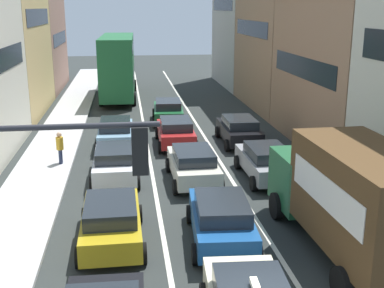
{
  "coord_description": "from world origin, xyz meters",
  "views": [
    {
      "loc": [
        -2.75,
        -8.51,
        7.33
      ],
      "look_at": [
        0.0,
        12.0,
        1.6
      ],
      "focal_mm": 46.58,
      "sensor_mm": 36.0,
      "label": 1
    }
  ],
  "objects": [
    {
      "name": "hatchback_centre_lane_third",
      "position": [
        0.0,
        11.64,
        0.8
      ],
      "size": [
        2.11,
        4.32,
        1.49
      ],
      "rotation": [
        0.0,
        0.0,
        1.58
      ],
      "color": "beige",
      "rests_on": "ground"
    },
    {
      "name": "sedan_right_lane_behind_truck",
      "position": [
        3.23,
        11.64,
        0.8
      ],
      "size": [
        2.08,
        4.31,
        1.49
      ],
      "rotation": [
        0.0,
        0.0,
        1.58
      ],
      "color": "gray",
      "rests_on": "ground"
    },
    {
      "name": "traffic_light_pole",
      "position": [
        -4.45,
        -0.25,
        3.82
      ],
      "size": [
        3.58,
        0.38,
        5.5
      ],
      "color": "#2D2D33",
      "rests_on": "ground"
    },
    {
      "name": "building_row_right",
      "position": [
        9.9,
        23.39,
        5.71
      ],
      "size": [
        7.2,
        43.9,
        13.97
      ],
      "rotation": [
        0.0,
        0.0,
        -1.57
      ],
      "color": "#B2ADA3",
      "rests_on": "ground"
    },
    {
      "name": "wagon_right_lane_far",
      "position": [
        3.34,
        17.47,
        0.8
      ],
      "size": [
        2.09,
        4.32,
        1.49
      ],
      "rotation": [
        0.0,
        0.0,
        1.56
      ],
      "color": "black",
      "rests_on": "ground"
    },
    {
      "name": "sedan_centre_lane_fifth",
      "position": [
        -0.07,
        23.17,
        0.8
      ],
      "size": [
        2.26,
        4.39,
        1.49
      ],
      "rotation": [
        0.0,
        0.0,
        1.51
      ],
      "color": "#19592D",
      "rests_on": "ground"
    },
    {
      "name": "sedan_left_lane_fourth",
      "position": [
        -3.37,
        17.86,
        0.8
      ],
      "size": [
        2.11,
        4.32,
        1.49
      ],
      "rotation": [
        0.0,
        0.0,
        1.56
      ],
      "color": "#759EB7",
      "rests_on": "ground"
    },
    {
      "name": "sedan_left_lane_third",
      "position": [
        -3.33,
        12.44,
        0.8
      ],
      "size": [
        2.08,
        4.31,
        1.49
      ],
      "rotation": [
        0.0,
        0.0,
        1.58
      ],
      "color": "silver",
      "rests_on": "ground"
    },
    {
      "name": "lane_stripe_right",
      "position": [
        1.7,
        20.0,
        0.01
      ],
      "size": [
        0.16,
        60.0,
        0.01
      ],
      "primitive_type": "cube",
      "color": "silver",
      "rests_on": "ground"
    },
    {
      "name": "sidewalk_left",
      "position": [
        -6.7,
        20.0,
        0.07
      ],
      "size": [
        2.6,
        64.0,
        0.14
      ],
      "primitive_type": "cube",
      "color": "#AEAEAE",
      "rests_on": "ground"
    },
    {
      "name": "sedan_centre_lane_second",
      "position": [
        0.12,
        5.9,
        0.8
      ],
      "size": [
        2.3,
        4.41,
        1.49
      ],
      "rotation": [
        0.0,
        0.0,
        1.5
      ],
      "color": "#194C8C",
      "rests_on": "ground"
    },
    {
      "name": "coupe_centre_lane_fourth",
      "position": [
        -0.15,
        17.54,
        0.8
      ],
      "size": [
        2.11,
        4.32,
        1.49
      ],
      "rotation": [
        0.0,
        0.0,
        1.56
      ],
      "color": "#A51E1E",
      "rests_on": "ground"
    },
    {
      "name": "bus_mid_queue_primary",
      "position": [
        -3.31,
        32.49,
        2.83
      ],
      "size": [
        3.03,
        10.57,
        5.06
      ],
      "rotation": [
        0.0,
        0.0,
        1.54
      ],
      "color": "#1E6033",
      "rests_on": "ground"
    },
    {
      "name": "pedestrian_near_kerb",
      "position": [
        -5.93,
        14.67,
        0.95
      ],
      "size": [
        0.34,
        0.54,
        1.66
      ],
      "rotation": [
        0.0,
        0.0,
        0.02
      ],
      "color": "#262D47",
      "rests_on": "ground"
    },
    {
      "name": "removalist_box_truck",
      "position": [
        3.7,
        4.49,
        1.97
      ],
      "size": [
        2.84,
        7.75,
        3.58
      ],
      "rotation": [
        0.0,
        0.0,
        1.59
      ],
      "color": "#1E5933",
      "rests_on": "ground"
    },
    {
      "name": "wagon_left_lane_second",
      "position": [
        -3.36,
        6.22,
        0.8
      ],
      "size": [
        2.1,
        4.32,
        1.49
      ],
      "rotation": [
        0.0,
        0.0,
        1.58
      ],
      "color": "#B29319",
      "rests_on": "ground"
    },
    {
      "name": "lane_stripe_left",
      "position": [
        -1.7,
        20.0,
        0.01
      ],
      "size": [
        0.16,
        60.0,
        0.01
      ],
      "primitive_type": "cube",
      "color": "silver",
      "rests_on": "ground"
    }
  ]
}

